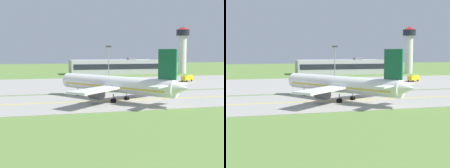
# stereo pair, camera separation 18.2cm
# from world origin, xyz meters

# --- Properties ---
(ground_plane) EXTENTS (500.00, 500.00, 0.00)m
(ground_plane) POSITION_xyz_m (0.00, 0.00, 0.00)
(ground_plane) COLOR olive
(taxiway_strip) EXTENTS (240.00, 28.00, 0.10)m
(taxiway_strip) POSITION_xyz_m (0.00, 0.00, 0.05)
(taxiway_strip) COLOR #9E9B93
(taxiway_strip) RESTS_ON ground
(apron_pad) EXTENTS (140.00, 52.00, 0.10)m
(apron_pad) POSITION_xyz_m (10.00, 42.00, 0.05)
(apron_pad) COLOR #9E9B93
(apron_pad) RESTS_ON ground
(taxiway_centreline) EXTENTS (220.00, 0.60, 0.01)m
(taxiway_centreline) POSITION_xyz_m (0.00, 0.00, 0.11)
(taxiway_centreline) COLOR yellow
(taxiway_centreline) RESTS_ON taxiway_strip
(airplane_lead) EXTENTS (28.79, 34.39, 12.70)m
(airplane_lead) POSITION_xyz_m (-2.28, -0.33, 4.13)
(airplane_lead) COLOR white
(airplane_lead) RESTS_ON ground
(service_truck_baggage) EXTENTS (6.17, 4.94, 2.60)m
(service_truck_baggage) POSITION_xyz_m (38.83, 40.98, 1.53)
(service_truck_baggage) COLOR yellow
(service_truck_baggage) RESTS_ON ground
(service_truck_fuel) EXTENTS (6.72, 4.08, 2.59)m
(service_truck_fuel) POSITION_xyz_m (9.46, 27.48, 1.18)
(service_truck_fuel) COLOR #264CA5
(service_truck_fuel) RESTS_ON ground
(terminal_building) EXTENTS (48.86, 13.68, 8.93)m
(terminal_building) POSITION_xyz_m (21.77, 92.81, 3.88)
(terminal_building) COLOR #B2B2B7
(terminal_building) RESTS_ON ground
(control_tower) EXTENTS (7.60, 7.60, 26.03)m
(control_tower) POSITION_xyz_m (59.69, 86.73, 15.73)
(control_tower) COLOR silver
(control_tower) RESTS_ON ground
(apron_light_mast) EXTENTS (2.40, 0.50, 14.70)m
(apron_light_mast) POSITION_xyz_m (9.29, 54.76, 9.33)
(apron_light_mast) COLOR gray
(apron_light_mast) RESTS_ON ground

